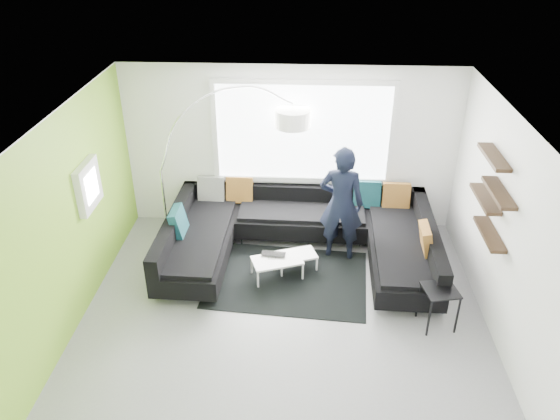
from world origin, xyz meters
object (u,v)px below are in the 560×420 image
object	(u,v)px
coffee_table	(287,264)
laptop	(273,256)
person	(341,204)
sectional_sofa	(299,240)
arc_lamp	(161,171)
side_table	(438,307)

from	to	relation	value
coffee_table	laptop	size ratio (longest dim) A/B	2.44
coffee_table	person	bearing A→B (deg)	13.41
sectional_sofa	person	world-z (taller)	person
sectional_sofa	laptop	distance (m)	0.53
arc_lamp	laptop	world-z (taller)	arc_lamp
arc_lamp	side_table	size ratio (longest dim) A/B	4.41
coffee_table	arc_lamp	distance (m)	2.46
side_table	laptop	distance (m)	2.47
sectional_sofa	coffee_table	bearing A→B (deg)	-119.07
coffee_table	arc_lamp	bearing A→B (deg)	138.62
arc_lamp	person	xyz separation A→B (m)	(2.83, -0.29, -0.36)
coffee_table	arc_lamp	size ratio (longest dim) A/B	0.37
coffee_table	side_table	xyz separation A→B (m)	(2.04, -1.08, 0.14)
sectional_sofa	side_table	bearing A→B (deg)	-35.26
coffee_table	person	size ratio (longest dim) A/B	0.51
coffee_table	person	xyz separation A→B (m)	(0.81, 0.52, 0.78)
arc_lamp	laptop	distance (m)	2.23
coffee_table	laptop	distance (m)	0.27
coffee_table	laptop	world-z (taller)	laptop
arc_lamp	person	size ratio (longest dim) A/B	1.38
arc_lamp	person	bearing A→B (deg)	-15.21
sectional_sofa	coffee_table	xyz separation A→B (m)	(-0.18, -0.31, -0.24)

